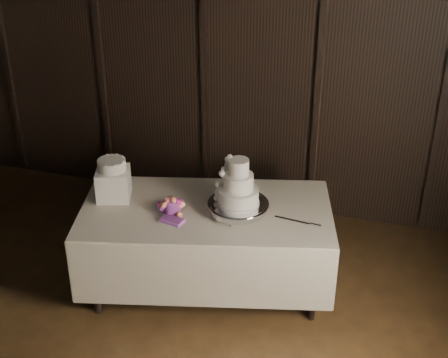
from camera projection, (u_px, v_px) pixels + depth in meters
The scene contains 7 objects.
display_table at pixel (206, 245), 5.10m from camera, with size 2.18×1.49×0.76m.
cake_stand at pixel (238, 208), 4.86m from camera, with size 0.48×0.48×0.09m, color silver.
wedding_cake at pixel (234, 187), 4.76m from camera, with size 0.35×0.31×0.38m.
bouquet at pixel (172, 207), 4.85m from camera, with size 0.28×0.38×0.18m, color #C45765, non-canonical shape.
box_pedestal at pixel (114, 184), 5.04m from camera, with size 0.26×0.26×0.25m, color white.
small_cake at pixel (112, 165), 4.96m from camera, with size 0.23×0.23×0.09m, color white.
cake_knife at pixel (292, 220), 4.78m from camera, with size 0.37×0.02×0.01m, color silver.
Camera 1 is at (1.83, -1.99, 3.29)m, focal length 50.00 mm.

